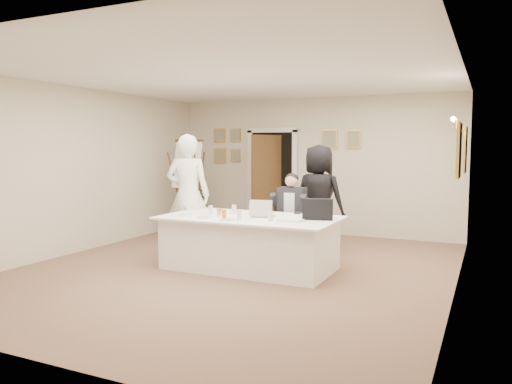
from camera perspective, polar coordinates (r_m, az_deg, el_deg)
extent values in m
plane|color=brown|center=(7.42, -2.43, -8.83)|extent=(7.00, 7.00, 0.00)
cube|color=white|center=(7.26, -2.52, 13.13)|extent=(6.00, 7.00, 0.02)
cube|color=beige|center=(10.43, 6.51, 2.98)|extent=(6.00, 0.10, 2.80)
cube|color=beige|center=(4.43, -24.04, -0.39)|extent=(6.00, 0.10, 2.80)
cube|color=beige|center=(9.00, -19.65, 2.37)|extent=(0.10, 7.00, 2.80)
cube|color=beige|center=(6.39, 22.09, 1.26)|extent=(0.10, 7.00, 2.80)
cube|color=black|center=(10.74, 1.89, 1.21)|extent=(0.92, 0.06, 2.10)
cube|color=white|center=(10.93, -0.67, 1.28)|extent=(0.10, 0.06, 2.20)
cube|color=white|center=(10.52, 4.43, 1.11)|extent=(0.10, 0.06, 2.20)
cube|color=#3E2614|center=(10.34, 1.22, 0.94)|extent=(0.33, 0.81, 2.02)
cube|color=white|center=(7.37, -0.74, -5.92)|extent=(2.40, 1.20, 0.75)
cube|color=white|center=(7.31, -0.74, -2.96)|extent=(2.58, 1.38, 0.03)
cube|color=white|center=(10.02, -7.85, 3.10)|extent=(0.68, 0.28, 0.93)
imported|color=white|center=(8.37, -7.77, -0.30)|extent=(0.84, 0.67, 2.00)
imported|color=black|center=(8.55, 7.18, -0.76)|extent=(0.96, 0.69, 1.83)
imported|color=#1C531B|center=(11.40, -7.56, -1.17)|extent=(1.03, 0.91, 1.08)
cube|color=black|center=(7.03, 7.05, -1.98)|extent=(0.44, 0.21, 0.30)
cube|color=white|center=(6.85, 3.95, -3.25)|extent=(0.35, 0.28, 0.03)
cylinder|color=white|center=(7.48, -8.14, -2.65)|extent=(0.20, 0.20, 0.01)
cylinder|color=white|center=(7.23, -5.86, -2.89)|extent=(0.23, 0.23, 0.01)
cylinder|color=white|center=(6.94, -3.19, -3.22)|extent=(0.27, 0.27, 0.01)
cylinder|color=silver|center=(7.55, -5.21, -2.07)|extent=(0.08, 0.08, 0.14)
cylinder|color=silver|center=(6.96, -1.93, -2.67)|extent=(0.08, 0.08, 0.14)
cylinder|color=silver|center=(6.87, 1.67, -2.77)|extent=(0.08, 0.08, 0.14)
cylinder|color=silver|center=(7.61, -2.53, -2.00)|extent=(0.09, 0.09, 0.14)
cylinder|color=orange|center=(7.08, -3.65, -2.58)|extent=(0.08, 0.08, 0.13)
cylinder|color=silver|center=(7.32, -4.17, -2.40)|extent=(0.10, 0.10, 0.11)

